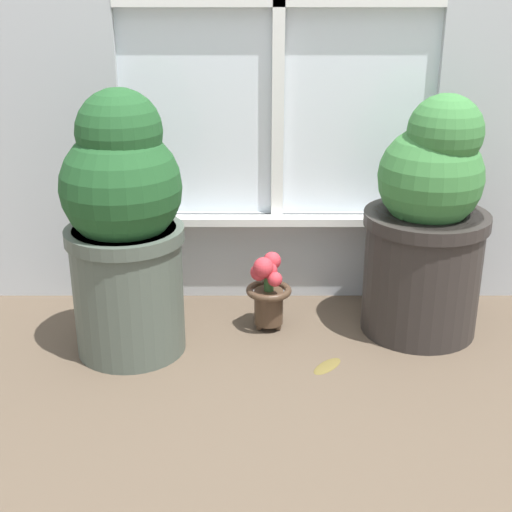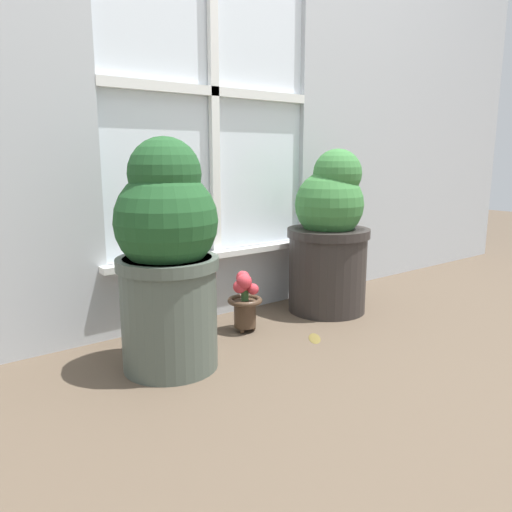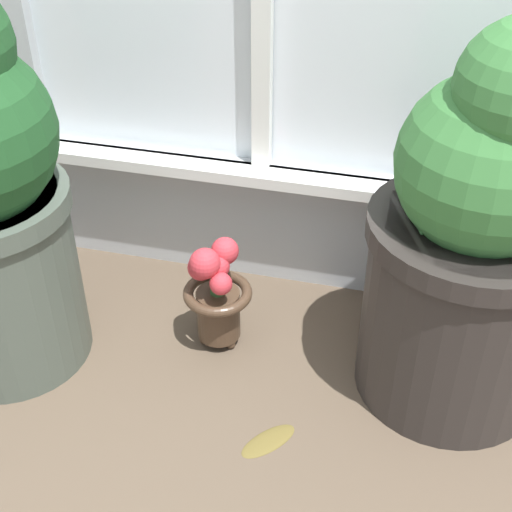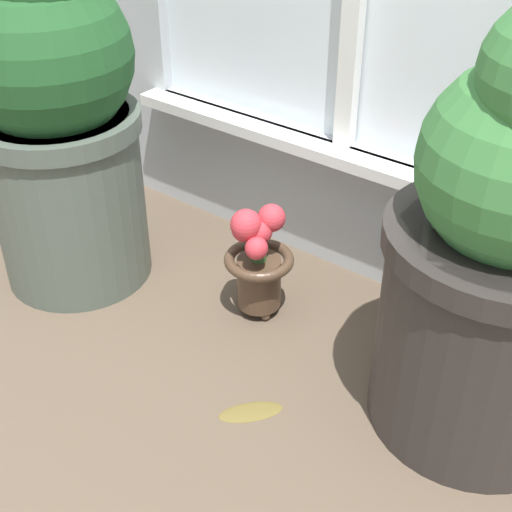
{
  "view_description": "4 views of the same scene",
  "coord_description": "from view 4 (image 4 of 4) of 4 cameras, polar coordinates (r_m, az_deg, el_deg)",
  "views": [
    {
      "loc": [
        -0.07,
        -1.58,
        0.98
      ],
      "look_at": [
        -0.06,
        0.27,
        0.25
      ],
      "focal_mm": 50.0,
      "sensor_mm": 36.0,
      "label": 1
    },
    {
      "loc": [
        -1.12,
        -1.16,
        0.67
      ],
      "look_at": [
        -0.02,
        0.25,
        0.31
      ],
      "focal_mm": 35.0,
      "sensor_mm": 36.0,
      "label": 2
    },
    {
      "loc": [
        0.3,
        -0.7,
        0.98
      ],
      "look_at": [
        0.05,
        0.31,
        0.23
      ],
      "focal_mm": 50.0,
      "sensor_mm": 36.0,
      "label": 3
    },
    {
      "loc": [
        0.64,
        -0.57,
        0.89
      ],
      "look_at": [
        0.02,
        0.24,
        0.19
      ],
      "focal_mm": 50.0,
      "sensor_mm": 36.0,
      "label": 4
    }
  ],
  "objects": [
    {
      "name": "potted_plant_left",
      "position": [
        1.4,
        -15.79,
        11.19
      ],
      "size": [
        0.32,
        0.32,
        0.72
      ],
      "color": "#4C564C",
      "rests_on": "ground_plane"
    },
    {
      "name": "flower_vase",
      "position": [
        1.34,
        0.13,
        -0.06
      ],
      "size": [
        0.13,
        0.13,
        0.23
      ],
      "color": "#473323",
      "rests_on": "ground_plane"
    },
    {
      "name": "ground_plane",
      "position": [
        1.23,
        -7.76,
        -12.03
      ],
      "size": [
        10.0,
        10.0,
        0.0
      ],
      "primitive_type": "plane",
      "color": "brown"
    },
    {
      "name": "fallen_leaf",
      "position": [
        1.22,
        -0.42,
        -12.25
      ],
      "size": [
        0.1,
        0.11,
        0.01
      ],
      "color": "brown",
      "rests_on": "ground_plane"
    },
    {
      "name": "potted_plant_right",
      "position": [
        1.07,
        19.38,
        0.33
      ],
      "size": [
        0.35,
        0.35,
        0.69
      ],
      "color": "#2D2826",
      "rests_on": "ground_plane"
    }
  ]
}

